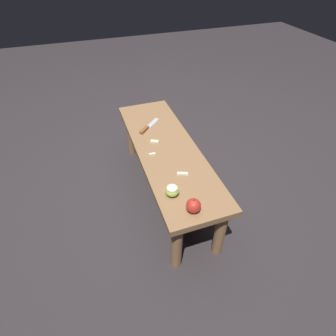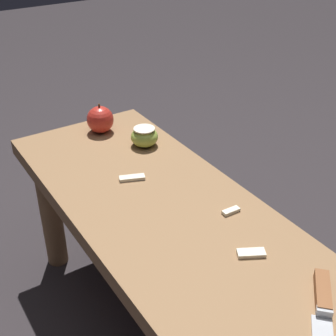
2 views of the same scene
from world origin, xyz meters
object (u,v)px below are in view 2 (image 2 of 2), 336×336
at_px(wooden_bench, 199,266).
at_px(knife, 324,308).
at_px(apple_cut, 144,137).
at_px(apple_whole, 100,120).

bearing_deg(wooden_bench, knife, -166.45).
distance_m(wooden_bench, apple_cut, 0.41).
bearing_deg(apple_cut, knife, 176.35).
bearing_deg(apple_whole, apple_cut, -155.27).
relative_size(wooden_bench, apple_cut, 16.95).
height_order(knife, apple_cut, apple_cut).
height_order(apple_whole, apple_cut, apple_whole).
xyz_separation_m(wooden_bench, apple_whole, (0.52, -0.04, 0.11)).
bearing_deg(knife, apple_cut, -138.26).
height_order(knife, apple_whole, apple_whole).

